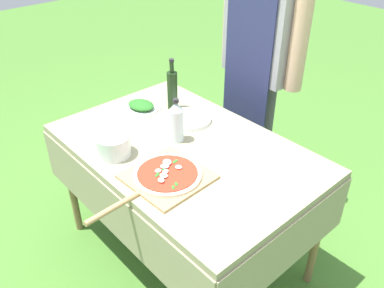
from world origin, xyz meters
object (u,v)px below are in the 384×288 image
pizza_on_peel (165,176)px  oil_bottle (172,89)px  herb_container (141,106)px  mixing_tub (113,145)px  prep_table (185,159)px  person_cook (260,51)px  water_bottle (176,121)px  plate_stack (189,119)px

pizza_on_peel → oil_bottle: size_ratio=1.99×
pizza_on_peel → herb_container: (-0.59, 0.30, 0.01)m
mixing_tub → prep_table: bearing=60.1°
prep_table → herb_container: herb_container is taller
person_cook → prep_table: bearing=108.0°
oil_bottle → herb_container: 0.20m
person_cook → pizza_on_peel: 1.07m
pizza_on_peel → oil_bottle: oil_bottle is taller
pizza_on_peel → herb_container: size_ratio=2.75×
oil_bottle → water_bottle: size_ratio=1.29×
herb_container → plate_stack: (0.28, 0.11, -0.01)m
water_bottle → plate_stack: size_ratio=0.94×
herb_container → mixing_tub: mixing_tub is taller
person_cook → plate_stack: bearing=95.6°
pizza_on_peel → herb_container: pizza_on_peel is taller
oil_bottle → plate_stack: size_ratio=1.22×
pizza_on_peel → plate_stack: pizza_on_peel is taller
herb_container → pizza_on_peel: bearing=-27.0°
oil_bottle → mixing_tub: oil_bottle is taller
oil_bottle → pizza_on_peel: bearing=-42.6°
prep_table → pizza_on_peel: 0.29m
pizza_on_peel → plate_stack: 0.52m
pizza_on_peel → plate_stack: (-0.31, 0.41, -0.00)m
person_cook → plate_stack: (0.02, -0.58, -0.24)m
prep_table → herb_container: size_ratio=6.20×
herb_container → mixing_tub: bearing=-51.8°
oil_bottle → mixing_tub: (0.17, -0.50, -0.07)m
person_cook → water_bottle: 0.77m
prep_table → mixing_tub: 0.36m
pizza_on_peel → water_bottle: (-0.21, 0.24, 0.09)m
oil_bottle → herb_container: bearing=-129.4°
person_cook → oil_bottle: (-0.15, -0.55, -0.13)m
oil_bottle → herb_container: (-0.11, -0.14, -0.10)m
herb_container → mixing_tub: 0.46m
oil_bottle → plate_stack: 0.20m
pizza_on_peel → oil_bottle: (-0.48, 0.44, 0.10)m
herb_container → plate_stack: size_ratio=0.88×
water_bottle → pizza_on_peel: bearing=-49.2°
pizza_on_peel → plate_stack: bearing=124.3°
oil_bottle → water_bottle: (0.27, -0.20, -0.01)m
prep_table → person_cook: person_cook is taller
herb_container → water_bottle: bearing=-9.0°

